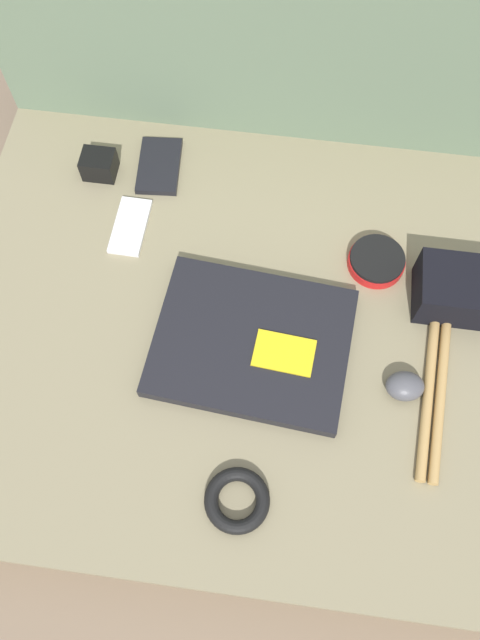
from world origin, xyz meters
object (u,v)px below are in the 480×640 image
laptop (252,342)px  charger_brick (99,165)px  phone_black (130,226)px  phone_silver (159,166)px  camera_pouch (461,291)px  computer_mouse (405,386)px  speaker_puck (377,261)px

laptop → charger_brick: bearing=140.9°
phone_black → charger_brick: (-0.07, 0.11, 0.02)m
phone_silver → camera_pouch: (0.52, -0.20, 0.03)m
computer_mouse → speaker_puck: bearing=95.2°
camera_pouch → charger_brick: size_ratio=2.42×
phone_silver → camera_pouch: size_ratio=0.90×
speaker_puck → computer_mouse: bearing=-76.7°
computer_mouse → camera_pouch: size_ratio=0.46×
computer_mouse → phone_black: (-0.46, 0.23, -0.01)m
speaker_puck → phone_black: 0.41m
speaker_puck → camera_pouch: (0.13, -0.05, 0.02)m
laptop → charger_brick: size_ratio=5.52×
laptop → phone_black: size_ratio=2.81×
phone_black → phone_silver: bearing=80.1°
laptop → camera_pouch: (0.31, 0.12, 0.02)m
camera_pouch → charger_brick: bearing=164.4°
speaker_puck → charger_brick: charger_brick is taller
computer_mouse → speaker_puck: (-0.05, 0.21, -0.01)m
speaker_puck → phone_silver: 0.41m
computer_mouse → phone_black: bearing=145.8°
camera_pouch → charger_brick: (-0.62, 0.17, -0.01)m
phone_black → camera_pouch: 0.55m
speaker_puck → camera_pouch: 0.14m
laptop → computer_mouse: size_ratio=4.95×
speaker_puck → phone_silver: bearing=159.3°
phone_black → laptop: bearing=-37.8°
speaker_puck → laptop: bearing=-137.2°
speaker_puck → phone_black: size_ratio=0.83×
laptop → phone_silver: 0.38m
laptop → computer_mouse: bearing=-5.4°
camera_pouch → phone_black: bearing=173.1°
speaker_puck → phone_silver: size_ratio=0.75×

